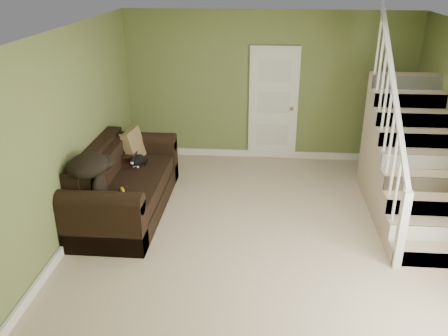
% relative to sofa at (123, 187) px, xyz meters
% --- Properties ---
extents(floor, '(5.00, 5.50, 0.01)m').
position_rel_sofa_xyz_m(floor, '(2.02, -0.50, -0.36)').
color(floor, tan).
rests_on(floor, ground).
extents(ceiling, '(5.00, 5.50, 0.01)m').
position_rel_sofa_xyz_m(ceiling, '(2.02, -0.50, 2.24)').
color(ceiling, white).
rests_on(ceiling, wall_back).
extents(wall_back, '(5.00, 0.04, 2.60)m').
position_rel_sofa_xyz_m(wall_back, '(2.02, 2.25, 0.94)').
color(wall_back, olive).
rests_on(wall_back, floor).
extents(wall_front, '(5.00, 0.04, 2.60)m').
position_rel_sofa_xyz_m(wall_front, '(2.02, -3.25, 0.94)').
color(wall_front, olive).
rests_on(wall_front, floor).
extents(wall_left, '(0.04, 5.50, 2.60)m').
position_rel_sofa_xyz_m(wall_left, '(-0.48, -0.50, 0.94)').
color(wall_left, olive).
rests_on(wall_left, floor).
extents(baseboard_back, '(5.00, 0.04, 0.12)m').
position_rel_sofa_xyz_m(baseboard_back, '(2.02, 2.22, -0.30)').
color(baseboard_back, white).
rests_on(baseboard_back, floor).
extents(baseboard_left, '(0.04, 5.50, 0.12)m').
position_rel_sofa_xyz_m(baseboard_left, '(-0.45, -0.50, -0.30)').
color(baseboard_left, white).
rests_on(baseboard_left, floor).
extents(door, '(0.86, 0.12, 2.02)m').
position_rel_sofa_xyz_m(door, '(2.12, 2.21, 0.64)').
color(door, white).
rests_on(door, floor).
extents(staircase, '(1.00, 2.51, 2.82)m').
position_rel_sofa_xyz_m(staircase, '(4.02, 0.47, 0.28)').
color(staircase, tan).
rests_on(staircase, floor).
extents(sofa, '(1.04, 2.41, 0.95)m').
position_rel_sofa_xyz_m(sofa, '(0.00, 0.00, 0.00)').
color(sofa, black).
rests_on(sofa, floor).
extents(side_table, '(0.65, 0.65, 0.90)m').
position_rel_sofa_xyz_m(side_table, '(-0.21, 0.61, -0.02)').
color(side_table, black).
rests_on(side_table, floor).
extents(cat, '(0.22, 0.45, 0.22)m').
position_rel_sofa_xyz_m(cat, '(0.12, 0.42, 0.24)').
color(cat, black).
rests_on(cat, sofa).
extents(banana, '(0.12, 0.18, 0.05)m').
position_rel_sofa_xyz_m(banana, '(0.13, -0.45, 0.18)').
color(banana, yellow).
rests_on(banana, sofa).
extents(throw_pillow, '(0.28, 0.51, 0.50)m').
position_rel_sofa_xyz_m(throw_pillow, '(-0.01, 0.73, 0.36)').
color(throw_pillow, '#48341D').
rests_on(throw_pillow, sofa).
extents(throw_blanket, '(0.51, 0.66, 0.27)m').
position_rel_sofa_xyz_m(throw_blanket, '(-0.20, -0.69, 0.62)').
color(throw_blanket, black).
rests_on(throw_blanket, sofa).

